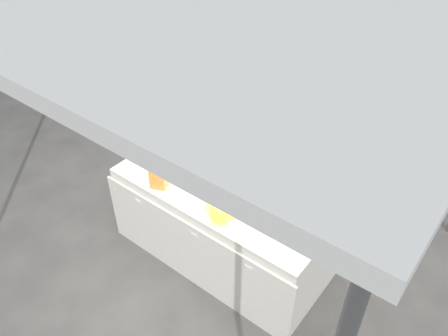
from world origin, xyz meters
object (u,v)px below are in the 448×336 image
Objects in this scene: bottle_0 at (165,123)px; globe_0 at (220,214)px; display_table at (223,222)px; hourglass_0 at (155,166)px; lampshade_0 at (204,139)px; cardboard_box_closed at (274,132)px.

bottle_0 reaches higher than globe_0.
display_table is 0.75m from hourglass_0.
lampshade_0 is (-0.63, 0.58, 0.07)m from globe_0.
cardboard_box_closed is 1.97m from hourglass_0.
cardboard_box_closed is at bearing 71.47° from lampshade_0.
bottle_0 is 0.42m from lampshade_0.
hourglass_0 is 1.51× the size of globe_0.
cardboard_box_closed is 2.25× the size of lampshade_0.
display_table is 1.73m from cardboard_box_closed.
globe_0 is 0.59× the size of lampshade_0.
display_table is 0.57m from globe_0.
lampshade_0 is (0.08, 0.51, 0.02)m from hourglass_0.
hourglass_0 is 0.72m from globe_0.
globe_0 is at bearing -27.22° from bottle_0.
display_table reaches higher than cardboard_box_closed.
display_table is at bearing 23.45° from hourglass_0.
hourglass_0 is at bearing -54.57° from bottle_0.
display_table is 11.54× the size of globe_0.
hourglass_0 is 0.52m from lampshade_0.
globe_0 is at bearing -65.85° from lampshade_0.
hourglass_0 is (-0.52, -0.22, 0.50)m from display_table.
bottle_0 is 1.14× the size of lampshade_0.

